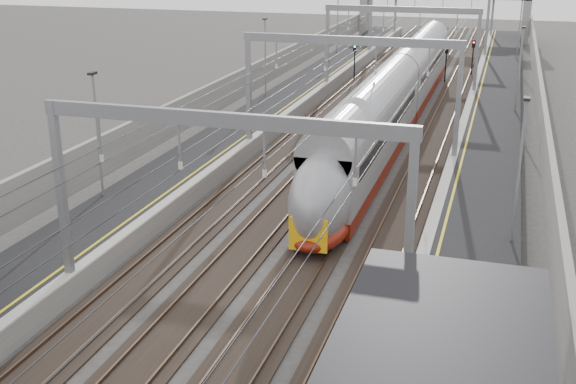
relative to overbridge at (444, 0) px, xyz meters
The scene contains 11 objects.
platform_left 55.79m from the overbridge, 98.28° to the right, with size 4.00×120.00×1.00m, color black.
platform_right 55.79m from the overbridge, 81.72° to the right, with size 4.00×120.00×1.00m, color black.
tracks 55.25m from the overbridge, 90.00° to the right, with size 11.40×140.00×0.20m.
overhead_line 48.39m from the overbridge, 90.00° to the right, with size 13.00×140.00×6.60m.
overbridge is the anchor object (origin of this frame).
wall_left 56.25m from the overbridge, 101.51° to the right, with size 0.30×120.00×3.20m, color slate.
wall_right 56.25m from the overbridge, 78.49° to the right, with size 0.30×120.00×3.20m, color slate.
train 50.44m from the overbridge, 88.29° to the right, with size 2.62×47.72×4.14m.
signal_green 32.04m from the overbridge, 99.38° to the right, with size 0.32×0.32×3.48m.
signal_red_near 30.04m from the overbridge, 83.86° to the right, with size 0.32×0.32×3.48m.
signal_red_far 25.99m from the overbridge, 77.93° to the right, with size 0.32×0.32×3.48m.
Camera 1 is at (8.73, 0.81, 12.89)m, focal length 45.00 mm.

